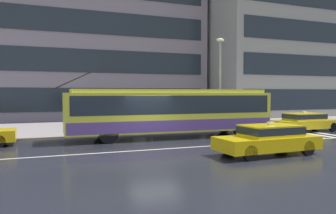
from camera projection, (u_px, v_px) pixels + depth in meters
ground_plane at (156, 145)px, 16.63m from camera, size 160.00×160.00×0.00m
sidewalk_slab at (117, 127)px, 25.06m from camera, size 80.00×10.00×0.14m
crosswalk_stripe_edge_near at (286, 135)px, 20.79m from camera, size 0.44×4.40×0.01m
crosswalk_stripe_inner_a at (297, 134)px, 21.11m from camera, size 0.44×4.40×0.01m
crosswalk_stripe_center at (308, 134)px, 21.44m from camera, size 0.44×4.40×0.01m
crosswalk_stripe_inner_b at (319, 133)px, 21.76m from camera, size 0.44×4.40×0.01m
lane_centre_line at (164, 149)px, 15.51m from camera, size 72.00×0.14×0.01m
trolleybus at (171, 111)px, 19.49m from camera, size 12.63×2.79×4.83m
taxi_oncoming_near at (268, 138)px, 14.08m from camera, size 4.50×1.93×1.39m
taxi_ahead_of_bus at (306, 121)px, 22.61m from camera, size 4.71×1.85×1.39m
bus_shelter at (124, 100)px, 21.78m from camera, size 3.54×1.79×2.67m
pedestrian_at_shelter at (211, 107)px, 23.32m from camera, size 1.15×1.15×1.98m
pedestrian_approaching_curb at (131, 107)px, 22.36m from camera, size 1.25×1.25×1.94m
street_lamp at (220, 75)px, 22.93m from camera, size 0.60×0.32×6.27m
office_tower_corner_left at (75, 31)px, 36.59m from camera, size 26.90×12.11×18.89m
office_tower_corner_right at (291, 16)px, 42.87m from camera, size 26.32×15.55×25.37m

